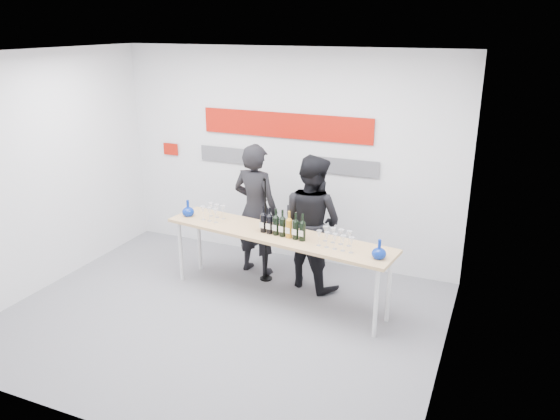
{
  "coord_description": "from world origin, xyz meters",
  "views": [
    {
      "loc": [
        2.86,
        -4.93,
        3.3
      ],
      "look_at": [
        0.43,
        0.79,
        1.15
      ],
      "focal_mm": 35.0,
      "sensor_mm": 36.0,
      "label": 1
    }
  ],
  "objects_px": {
    "tasting_table": "(277,238)",
    "presenter_left": "(256,210)",
    "mic_stand": "(266,249)",
    "presenter_right": "(312,222)"
  },
  "relations": [
    {
      "from": "presenter_left",
      "to": "presenter_right",
      "type": "distance_m",
      "value": 0.84
    },
    {
      "from": "presenter_left",
      "to": "mic_stand",
      "type": "distance_m",
      "value": 0.55
    },
    {
      "from": "tasting_table",
      "to": "presenter_left",
      "type": "bearing_deg",
      "value": 140.52
    },
    {
      "from": "tasting_table",
      "to": "presenter_right",
      "type": "xyz_separation_m",
      "value": [
        0.25,
        0.55,
        0.06
      ]
    },
    {
      "from": "presenter_left",
      "to": "mic_stand",
      "type": "height_order",
      "value": "presenter_left"
    },
    {
      "from": "presenter_right",
      "to": "mic_stand",
      "type": "xyz_separation_m",
      "value": [
        -0.6,
        -0.1,
        -0.44
      ]
    },
    {
      "from": "presenter_left",
      "to": "presenter_right",
      "type": "relative_size",
      "value": 1.03
    },
    {
      "from": "tasting_table",
      "to": "presenter_left",
      "type": "height_order",
      "value": "presenter_left"
    },
    {
      "from": "tasting_table",
      "to": "mic_stand",
      "type": "relative_size",
      "value": 2.09
    },
    {
      "from": "presenter_left",
      "to": "tasting_table",
      "type": "bearing_deg",
      "value": 139.9
    }
  ]
}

